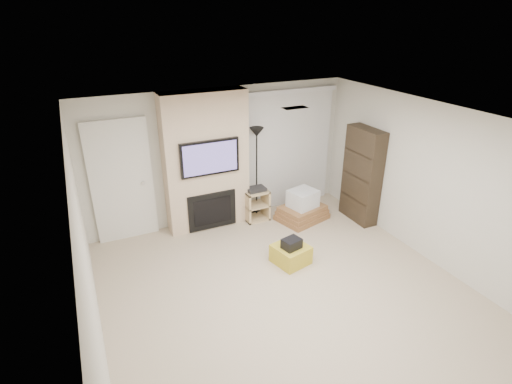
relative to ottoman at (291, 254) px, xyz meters
name	(u,v)px	position (x,y,z in m)	size (l,w,h in m)	color
floor	(292,298)	(-0.42, -0.78, -0.15)	(5.00, 5.50, 0.00)	tan
ceiling	(300,125)	(-0.42, -0.78, 2.35)	(5.00, 5.50, 0.00)	white
wall_back	(221,156)	(-0.42, 1.97, 1.10)	(5.00, 2.50, 0.00)	beige
wall_left	(88,269)	(-2.92, -0.78, 1.10)	(5.50, 2.50, 0.00)	beige
wall_right	(438,187)	(2.08, -0.78, 1.10)	(5.50, 2.50, 0.00)	beige
hvac_vent	(295,108)	(-0.02, 0.02, 2.35)	(0.35, 0.18, 0.01)	silver
ottoman	(291,254)	(0.00, 0.00, 0.00)	(0.50, 0.50, 0.30)	gold
black_bag	(292,244)	(-0.02, -0.05, 0.23)	(0.28, 0.22, 0.16)	black
fireplace_wall	(206,163)	(-0.77, 1.76, 1.09)	(1.50, 0.47, 2.50)	beige
entry_door	(122,182)	(-2.22, 1.94, 0.90)	(1.02, 0.11, 2.14)	silver
vertical_blinds	(288,145)	(0.98, 1.92, 1.12)	(1.98, 0.10, 2.37)	silver
floor_lamp	(257,148)	(0.20, 1.72, 1.24)	(0.26, 0.26, 1.77)	black
av_stand	(256,203)	(0.12, 1.57, 0.20)	(0.45, 0.38, 0.66)	tan
box_stack	(302,208)	(0.92, 1.18, 0.08)	(1.04, 0.89, 0.60)	brown
bookshelf	(362,175)	(1.92, 0.76, 0.75)	(0.30, 0.80, 1.80)	black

